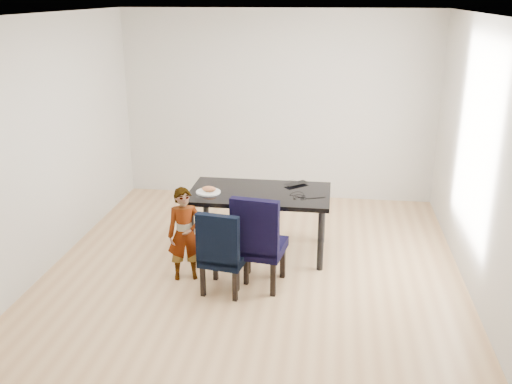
# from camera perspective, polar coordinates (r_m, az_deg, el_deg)

# --- Properties ---
(floor) EXTENTS (4.50, 5.00, 0.01)m
(floor) POSITION_cam_1_polar(r_m,az_deg,el_deg) (6.34, -0.25, -7.91)
(floor) COLOR tan
(floor) RESTS_ON ground
(ceiling) EXTENTS (4.50, 5.00, 0.01)m
(ceiling) POSITION_cam_1_polar(r_m,az_deg,el_deg) (5.64, -0.29, 17.39)
(ceiling) COLOR white
(ceiling) RESTS_ON wall_back
(wall_back) EXTENTS (4.50, 0.01, 2.70)m
(wall_back) POSITION_cam_1_polar(r_m,az_deg,el_deg) (8.27, 2.21, 8.55)
(wall_back) COLOR silver
(wall_back) RESTS_ON ground
(wall_front) EXTENTS (4.50, 0.01, 2.70)m
(wall_front) POSITION_cam_1_polar(r_m,az_deg,el_deg) (3.53, -6.04, -6.79)
(wall_front) COLOR silver
(wall_front) RESTS_ON ground
(wall_left) EXTENTS (0.01, 5.00, 2.70)m
(wall_left) POSITION_cam_1_polar(r_m,az_deg,el_deg) (6.54, -20.28, 4.45)
(wall_left) COLOR silver
(wall_left) RESTS_ON ground
(wall_right) EXTENTS (0.01, 5.00, 2.70)m
(wall_right) POSITION_cam_1_polar(r_m,az_deg,el_deg) (5.97, 21.72, 2.92)
(wall_right) COLOR white
(wall_right) RESTS_ON ground
(dining_table) EXTENTS (1.60, 0.90, 0.75)m
(dining_table) POSITION_cam_1_polar(r_m,az_deg,el_deg) (6.63, 0.35, -3.02)
(dining_table) COLOR black
(dining_table) RESTS_ON floor
(chair_left) EXTENTS (0.49, 0.51, 0.90)m
(chair_left) POSITION_cam_1_polar(r_m,az_deg,el_deg) (5.77, -3.18, -5.82)
(chair_left) COLOR black
(chair_left) RESTS_ON floor
(chair_right) EXTENTS (0.56, 0.57, 1.02)m
(chair_right) POSITION_cam_1_polar(r_m,az_deg,el_deg) (5.85, 0.43, -4.76)
(chair_right) COLOR black
(chair_right) RESTS_ON floor
(child) EXTENTS (0.43, 0.35, 1.01)m
(child) POSITION_cam_1_polar(r_m,az_deg,el_deg) (6.03, -7.12, -4.21)
(child) COLOR #D15411
(child) RESTS_ON floor
(plate) EXTENTS (0.36, 0.36, 0.02)m
(plate) POSITION_cam_1_polar(r_m,az_deg,el_deg) (6.48, -4.80, 0.00)
(plate) COLOR silver
(plate) RESTS_ON dining_table
(sandwich) EXTENTS (0.18, 0.13, 0.06)m
(sandwich) POSITION_cam_1_polar(r_m,az_deg,el_deg) (6.46, -4.73, 0.31)
(sandwich) COLOR #BA6E42
(sandwich) RESTS_ON plate
(laptop) EXTENTS (0.34, 0.33, 0.02)m
(laptop) POSITION_cam_1_polar(r_m,az_deg,el_deg) (6.77, 3.84, 0.91)
(laptop) COLOR black
(laptop) RESTS_ON dining_table
(cable_tangle) EXTENTS (0.14, 0.14, 0.01)m
(cable_tangle) POSITION_cam_1_polar(r_m,az_deg,el_deg) (6.31, 4.36, -0.59)
(cable_tangle) COLOR black
(cable_tangle) RESTS_ON dining_table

